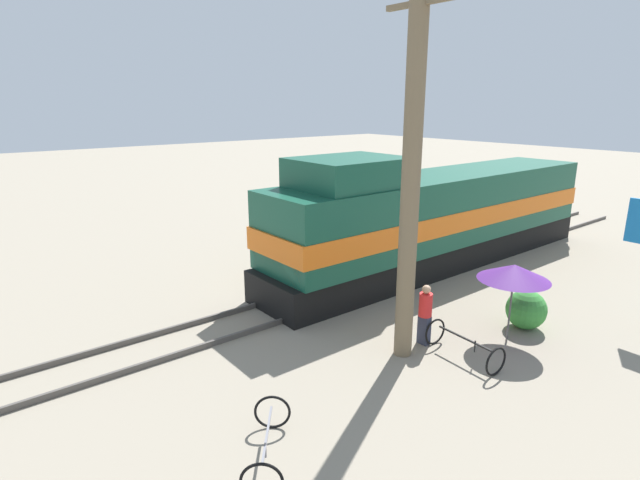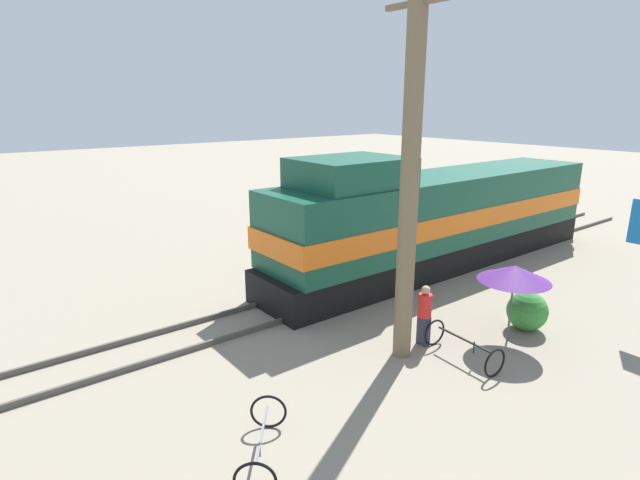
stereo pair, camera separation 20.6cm
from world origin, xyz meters
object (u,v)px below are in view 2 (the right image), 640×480
(utility_pole, at_px, (410,169))
(vendor_umbrella, at_px, (514,273))
(bicycle, at_px, (463,346))
(locomotive, at_px, (436,218))
(person_bystander, at_px, (425,313))
(bicycle_spare, at_px, (262,442))

(utility_pole, relative_size, vendor_umbrella, 4.43)
(utility_pole, distance_m, bicycle, 4.49)
(utility_pole, bearing_deg, bicycle, 40.84)
(locomotive, relative_size, vendor_umbrella, 7.58)
(bicycle, bearing_deg, utility_pole, 135.25)
(bicycle, bearing_deg, person_bystander, 100.59)
(locomotive, relative_size, utility_pole, 1.71)
(utility_pole, xyz_separation_m, bicycle, (1.10, 0.95, -4.25))
(bicycle_spare, bearing_deg, vendor_umbrella, 38.59)
(locomotive, relative_size, bicycle, 8.00)
(vendor_umbrella, relative_size, bicycle, 1.06)
(locomotive, height_order, bicycle_spare, locomotive)
(utility_pole, distance_m, person_bystander, 3.84)
(utility_pole, relative_size, bicycle, 4.67)
(bicycle_spare, bearing_deg, bicycle, 39.27)
(bicycle, height_order, bicycle_spare, bicycle_spare)
(person_bystander, relative_size, bicycle_spare, 0.85)
(person_bystander, bearing_deg, bicycle, 6.18)
(utility_pole, xyz_separation_m, bicycle_spare, (1.16, -4.72, -4.25))
(locomotive, relative_size, bicycle_spare, 8.25)
(vendor_umbrella, bearing_deg, person_bystander, -121.56)
(utility_pole, height_order, bicycle_spare, utility_pole)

